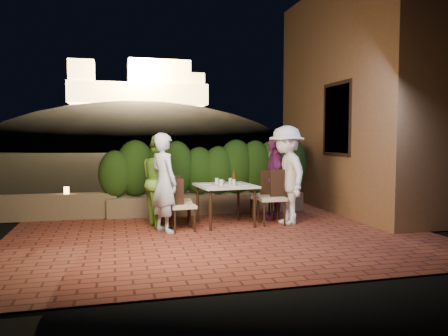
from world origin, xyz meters
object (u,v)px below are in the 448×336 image
object	(u,v)px
dining_table	(225,205)
beer_bottle	(234,177)
diner_blue	(164,183)
diner_purple	(275,178)
chair_left_back	(179,200)
diner_white	(286,175)
chair_right_front	(271,197)
diner_green	(160,181)
chair_right_back	(261,195)
parapet_lamp	(66,190)
chair_left_front	(182,205)
bowl	(220,182)

from	to	relation	value
dining_table	beer_bottle	xyz separation A→B (m)	(0.18, 0.06, 0.51)
diner_blue	diner_purple	bearing A→B (deg)	-97.09
dining_table	diner_blue	world-z (taller)	diner_blue
dining_table	chair_left_back	bearing A→B (deg)	168.84
diner_blue	diner_white	distance (m)	2.30
dining_table	diner_purple	distance (m)	1.24
chair_right_front	diner_white	size ratio (longest dim) A/B	0.56
diner_blue	diner_green	bearing A→B (deg)	-23.90
beer_bottle	diner_green	bearing A→B (deg)	173.91
chair_right_back	diner_green	world-z (taller)	diner_green
chair_right_front	parapet_lamp	world-z (taller)	chair_right_front
chair_left_front	diner_purple	distance (m)	2.10
chair_left_front	diner_white	distance (m)	2.04
diner_blue	chair_right_front	bearing A→B (deg)	-109.26
diner_green	bowl	bearing A→B (deg)	-99.61
chair_right_back	chair_left_back	bearing A→B (deg)	18.73
chair_left_front	diner_green	distance (m)	0.72
diner_white	chair_right_back	bearing A→B (deg)	-151.60
dining_table	bowl	distance (m)	0.49
chair_right_back	diner_green	distance (m)	2.03
bowl	chair_left_back	xyz separation A→B (m)	(-0.80, -0.12, -0.31)
diner_blue	chair_right_back	bearing A→B (deg)	-95.22
chair_right_front	parapet_lamp	size ratio (longest dim) A/B	7.31
parapet_lamp	bowl	bearing A→B (deg)	-20.48
diner_white	parapet_lamp	world-z (taller)	diner_white
diner_white	diner_purple	bearing A→B (deg)	-179.54
diner_blue	bowl	bearing A→B (deg)	-85.49
chair_left_back	chair_right_back	size ratio (longest dim) A/B	0.96
chair_left_back	bowl	bearing A→B (deg)	13.19
chair_right_back	diner_purple	world-z (taller)	diner_purple
dining_table	bowl	bearing A→B (deg)	97.11
chair_left_back	parapet_lamp	bearing A→B (deg)	155.12
diner_purple	parapet_lamp	world-z (taller)	diner_purple
dining_table	chair_right_back	size ratio (longest dim) A/B	1.02
diner_blue	chair_left_front	bearing A→B (deg)	-110.16
chair_right_back	diner_green	size ratio (longest dim) A/B	0.59
chair_right_back	diner_blue	xyz separation A→B (m)	(-1.99, -0.70, 0.36)
chair_left_back	parapet_lamp	size ratio (longest dim) A/B	6.68
beer_bottle	chair_left_front	bearing A→B (deg)	-159.53
dining_table	diner_green	distance (m)	1.27
parapet_lamp	dining_table	bearing A→B (deg)	-24.95
chair_left_front	parapet_lamp	distance (m)	2.66
dining_table	chair_right_front	size ratio (longest dim) A/B	0.98
diner_white	dining_table	bearing A→B (deg)	-100.61
dining_table	diner_white	xyz separation A→B (m)	(1.13, -0.17, 0.54)
chair_right_back	diner_white	world-z (taller)	diner_white
beer_bottle	bowl	size ratio (longest dim) A/B	1.45
dining_table	diner_blue	distance (m)	1.30
dining_table	diner_white	bearing A→B (deg)	-8.60
chair_left_back	chair_right_front	bearing A→B (deg)	-6.08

